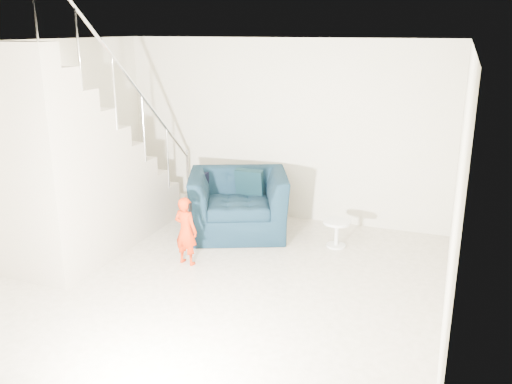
% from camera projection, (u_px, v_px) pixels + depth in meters
% --- Properties ---
extents(floor, '(5.50, 5.50, 0.00)m').
position_uv_depth(floor, '(206.00, 293.00, 6.04)').
color(floor, gray).
rests_on(floor, ground).
extents(ceiling, '(5.50, 5.50, 0.00)m').
position_uv_depth(ceiling, '(198.00, 42.00, 5.26)').
color(ceiling, silver).
rests_on(ceiling, back_wall).
extents(back_wall, '(5.00, 0.00, 5.00)m').
position_uv_depth(back_wall, '(283.00, 131.00, 8.11)').
color(back_wall, beige).
rests_on(back_wall, floor).
extents(left_wall, '(0.00, 5.50, 5.50)m').
position_uv_depth(left_wall, '(14.00, 157.00, 6.49)').
color(left_wall, beige).
rests_on(left_wall, floor).
extents(right_wall, '(0.00, 5.50, 5.50)m').
position_uv_depth(right_wall, '(456.00, 202.00, 4.81)').
color(right_wall, beige).
rests_on(right_wall, floor).
extents(armchair, '(1.71, 1.62, 0.88)m').
position_uv_depth(armchair, '(238.00, 203.00, 7.69)').
color(armchair, black).
rests_on(armchair, floor).
extents(toddler, '(0.35, 0.26, 0.87)m').
position_uv_depth(toddler, '(186.00, 231.00, 6.67)').
color(toddler, '#A81C05').
rests_on(toddler, floor).
extents(side_table, '(0.37, 0.37, 0.37)m').
position_uv_depth(side_table, '(337.00, 229.00, 7.24)').
color(side_table, silver).
rests_on(side_table, floor).
extents(staircase, '(1.02, 3.03, 3.62)m').
position_uv_depth(staircase, '(81.00, 181.00, 6.93)').
color(staircase, '#ADA089').
rests_on(staircase, floor).
extents(cushion, '(0.41, 0.20, 0.41)m').
position_uv_depth(cushion, '(250.00, 182.00, 7.85)').
color(cushion, black).
rests_on(cushion, armchair).
extents(throw, '(0.05, 0.46, 0.52)m').
position_uv_depth(throw, '(201.00, 193.00, 7.78)').
color(throw, black).
rests_on(throw, armchair).
extents(phone, '(0.03, 0.05, 0.10)m').
position_uv_depth(phone, '(190.00, 207.00, 6.53)').
color(phone, black).
rests_on(phone, toddler).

